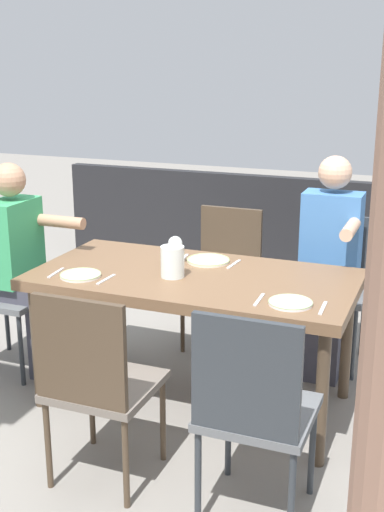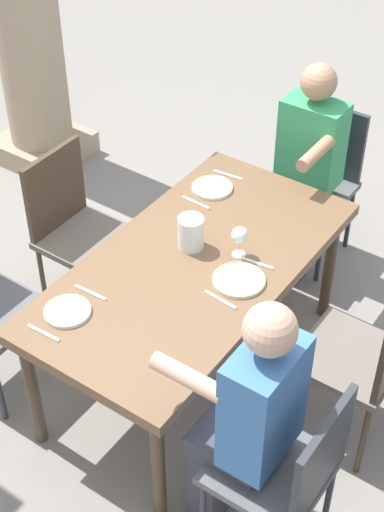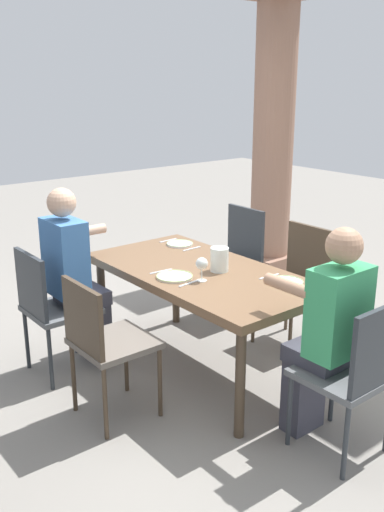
% 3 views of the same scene
% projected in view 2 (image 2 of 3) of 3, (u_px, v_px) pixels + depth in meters
% --- Properties ---
extents(ground_plane, '(16.00, 16.00, 0.00)m').
position_uv_depth(ground_plane, '(193.00, 370.00, 4.08)').
color(ground_plane, gray).
extents(dining_table, '(1.69, 0.87, 0.74)m').
position_uv_depth(dining_table, '(194.00, 273.00, 3.65)').
color(dining_table, brown).
rests_on(dining_table, ground).
extents(chair_west_south, '(0.44, 0.44, 0.90)m').
position_uv_depth(chair_west_south, '(289.00, 469.00, 3.00)').
color(chair_west_south, '#5B5E61').
rests_on(chair_west_south, ground).
extents(chair_mid_north, '(0.44, 0.44, 0.92)m').
position_uv_depth(chair_mid_north, '(74.00, 223.00, 4.19)').
color(chair_mid_north, '#6A6158').
rests_on(chair_mid_north, ground).
extents(chair_mid_south, '(0.44, 0.44, 0.89)m').
position_uv_depth(chair_mid_south, '(368.00, 356.00, 3.44)').
color(chair_mid_south, '#6A6158').
rests_on(chair_mid_south, ground).
extents(chair_head_east, '(0.44, 0.44, 0.91)m').
position_uv_depth(chair_head_east, '(318.00, 174.00, 4.54)').
color(chair_head_east, '#5B5E61').
rests_on(chair_head_east, ground).
extents(diner_woman_green, '(0.49, 0.35, 1.27)m').
position_uv_depth(diner_woman_green, '(304.00, 168.00, 4.31)').
color(diner_woman_green, '#3F3F4C').
rests_on(diner_woman_green, ground).
extents(diner_man_white, '(0.35, 0.49, 1.30)m').
position_uv_depth(diner_man_white, '(246.00, 418.00, 2.98)').
color(diner_man_white, '#3F3F4C').
rests_on(diner_man_white, ground).
extents(plate_0, '(0.21, 0.21, 0.02)m').
position_uv_depth(plate_0, '(67.00, 311.00, 3.35)').
color(plate_0, white).
rests_on(plate_0, dining_table).
extents(fork_0, '(0.02, 0.17, 0.01)m').
position_uv_depth(fork_0, '(43.00, 333.00, 3.26)').
color(fork_0, silver).
rests_on(fork_0, dining_table).
extents(spoon_0, '(0.02, 0.17, 0.01)m').
position_uv_depth(spoon_0, '(90.00, 293.00, 3.44)').
color(spoon_0, silver).
rests_on(spoon_0, dining_table).
extents(plate_1, '(0.24, 0.24, 0.02)m').
position_uv_depth(plate_1, '(239.00, 280.00, 3.50)').
color(plate_1, silver).
rests_on(plate_1, dining_table).
extents(wine_glass_1, '(0.08, 0.08, 0.16)m').
position_uv_depth(wine_glass_1, '(240.00, 236.00, 3.58)').
color(wine_glass_1, white).
rests_on(wine_glass_1, dining_table).
extents(fork_1, '(0.03, 0.17, 0.01)m').
position_uv_depth(fork_1, '(221.00, 300.00, 3.41)').
color(fork_1, silver).
rests_on(fork_1, dining_table).
extents(spoon_1, '(0.03, 0.17, 0.01)m').
position_uv_depth(spoon_1, '(256.00, 263.00, 3.60)').
color(spoon_1, silver).
rests_on(spoon_1, dining_table).
extents(plate_2, '(0.21, 0.21, 0.02)m').
position_uv_depth(plate_2, '(212.00, 187.00, 4.05)').
color(plate_2, white).
rests_on(plate_2, dining_table).
extents(fork_2, '(0.02, 0.17, 0.01)m').
position_uv_depth(fork_2, '(196.00, 203.00, 3.96)').
color(fork_2, silver).
rests_on(fork_2, dining_table).
extents(spoon_2, '(0.03, 0.17, 0.01)m').
position_uv_depth(spoon_2, '(228.00, 175.00, 4.14)').
color(spoon_2, silver).
rests_on(spoon_2, dining_table).
extents(water_pitcher, '(0.12, 0.12, 0.16)m').
position_uv_depth(water_pitcher, '(191.00, 234.00, 3.65)').
color(water_pitcher, white).
rests_on(water_pitcher, dining_table).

